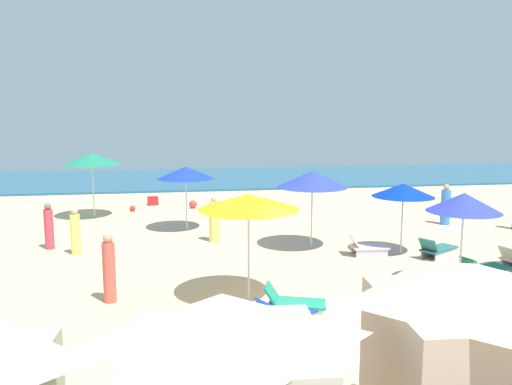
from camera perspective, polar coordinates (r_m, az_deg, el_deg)
ground_plane at (r=11.46m, az=8.39°, el=-14.35°), size 60.00×60.00×0.00m
ocean at (r=34.95m, az=-3.56°, el=1.62°), size 60.00×11.03×0.12m
cabana_2 at (r=7.03m, az=22.26°, el=-17.85°), size 2.36×2.30×2.78m
umbrella_0 at (r=12.12m, az=-0.83°, el=-1.02°), size 2.39×2.39×2.60m
lounge_chair_0_0 at (r=11.90m, az=4.08°, el=-12.02°), size 1.48×1.01×0.67m
lounge_chair_0_1 at (r=11.47m, az=3.56°, el=-12.99°), size 1.63×1.27×0.63m
umbrella_1 at (r=22.86m, az=-17.60°, el=3.57°), size 2.46×2.46×2.78m
umbrella_2 at (r=14.03m, az=21.89°, el=-1.03°), size 1.85×1.85×2.49m
lounge_chair_2_0 at (r=15.55m, az=23.75°, el=-7.76°), size 1.59×1.01×0.66m
lounge_chair_2_1 at (r=13.25m, az=17.79°, el=-10.22°), size 1.54×1.22×0.67m
umbrella_3 at (r=19.74m, az=-7.74°, el=2.17°), size 2.13×2.13×2.44m
umbrella_5 at (r=17.04m, az=6.20°, el=1.47°), size 2.31×2.31×2.58m
umbrella_6 at (r=16.94m, az=15.88°, el=0.25°), size 1.96×1.96×2.26m
lounge_chair_6_0 at (r=16.83m, az=12.05°, el=-5.83°), size 1.28×0.72×0.70m
lounge_chair_6_1 at (r=17.21m, az=19.29°, el=-5.91°), size 1.51×1.21×0.68m
beachgoer_0 at (r=22.10m, az=20.11°, el=-1.40°), size 0.53×0.53×1.63m
beachgoer_2 at (r=18.41m, az=-21.81°, el=-3.57°), size 0.36×0.36×1.54m
beachgoer_4 at (r=12.89m, az=-15.85°, el=-8.15°), size 0.39×0.39×1.68m
beachgoer_5 at (r=17.42m, az=-19.23°, el=-4.21°), size 0.42×0.42×1.49m
beachgoer_6 at (r=18.10m, az=-4.57°, el=-3.08°), size 0.46×0.46×1.63m
beach_ball_0 at (r=24.49m, az=-6.94°, el=-1.29°), size 0.37×0.37×0.37m
cooler_box_1 at (r=25.59m, az=-11.26°, el=-0.90°), size 0.54×0.45×0.42m
beach_ball_2 at (r=24.24m, az=-13.42°, el=-1.70°), size 0.26×0.26×0.26m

